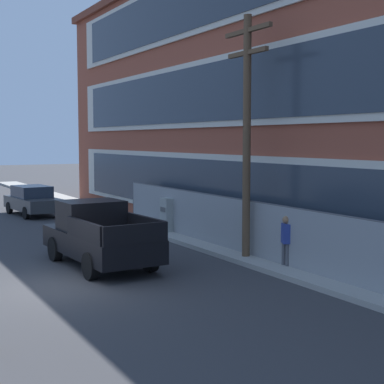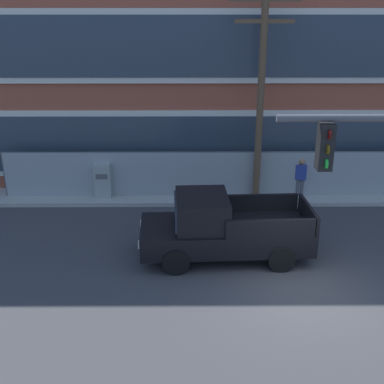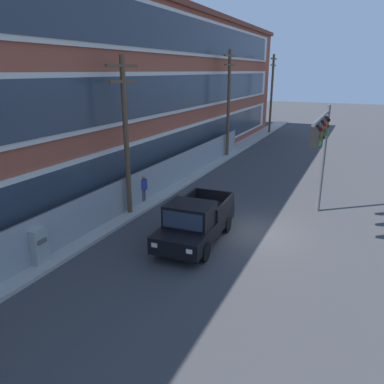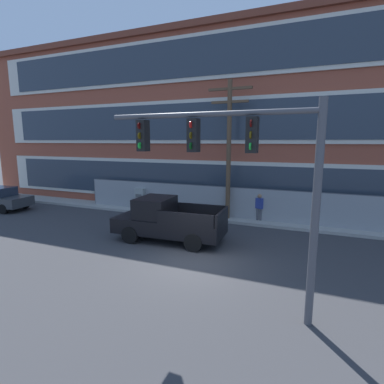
% 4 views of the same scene
% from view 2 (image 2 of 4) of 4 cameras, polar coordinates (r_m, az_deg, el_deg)
% --- Properties ---
extents(ground_plane, '(160.00, 160.00, 0.00)m').
position_cam_2_polar(ground_plane, '(13.80, 13.11, -11.38)').
color(ground_plane, '#38383A').
extents(sidewalk_building_side, '(80.00, 1.73, 0.16)m').
position_cam_2_polar(sidewalk_building_side, '(19.71, 8.83, -0.54)').
color(sidewalk_building_side, '#9E9B93').
rests_on(sidewalk_building_side, ground).
extents(brick_mill_building, '(55.49, 12.12, 11.74)m').
position_cam_2_polar(brick_mill_building, '(26.38, 20.91, 16.82)').
color(brick_mill_building, brown).
rests_on(brick_mill_building, ground).
extents(chain_link_fence, '(28.26, 0.06, 1.99)m').
position_cam_2_polar(chain_link_fence, '(20.27, 19.19, 1.93)').
color(chain_link_fence, gray).
rests_on(chain_link_fence, ground).
extents(pickup_truck_black, '(5.30, 2.37, 2.03)m').
position_cam_2_polar(pickup_truck_black, '(14.74, 3.50, -4.34)').
color(pickup_truck_black, black).
rests_on(pickup_truck_black, ground).
extents(utility_pole_near_corner, '(2.48, 0.26, 8.00)m').
position_cam_2_polar(utility_pole_near_corner, '(18.19, 8.18, 11.99)').
color(utility_pole_near_corner, brown).
rests_on(utility_pole_near_corner, ground).
extents(electrical_cabinet, '(0.65, 0.46, 1.55)m').
position_cam_2_polar(electrical_cabinet, '(19.37, -10.51, 1.16)').
color(electrical_cabinet, '#939993').
rests_on(electrical_cabinet, ground).
extents(pedestrian_near_cabinet, '(0.46, 0.39, 1.69)m').
position_cam_2_polar(pedestrian_near_cabinet, '(19.61, 12.77, 1.85)').
color(pedestrian_near_cabinet, '#4C4C51').
rests_on(pedestrian_near_cabinet, ground).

